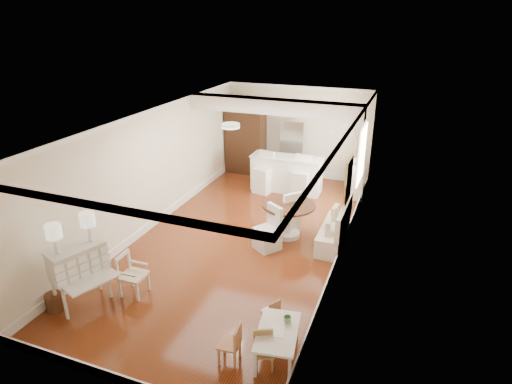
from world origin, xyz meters
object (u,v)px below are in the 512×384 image
Objects in this scene: fridge at (303,152)px; bar_stool_left at (263,173)px; wicker_basket at (55,302)px; breakfast_counter at (286,174)px; gustavian_armchair at (133,275)px; kids_chair_a at (229,343)px; secretary_bureau at (80,276)px; sideboard at (355,179)px; kids_table at (277,344)px; dining_table at (288,220)px; slip_chair_near at (267,228)px; kids_chair_c at (264,351)px; slip_chair_far at (288,210)px; pantry_cabinet at (246,137)px; bar_stool_right at (301,176)px; kids_chair_b at (270,311)px.

bar_stool_left is at bearing -119.37° from fridge.
breakfast_counter is at bearing 72.02° from wicker_basket.
kids_chair_a is (2.30, -0.89, -0.08)m from gustavian_armchair.
secretary_bureau reaches higher than sideboard.
gustavian_armchair is 0.83× the size of kids_table.
fridge is at bearing 79.22° from breakfast_counter.
fridge is (0.79, 1.40, 0.31)m from bar_stool_left.
dining_table is 0.75m from slip_chair_near.
kids_chair_a is at bearing 161.89° from kids_chair_c.
slip_chair_near reaches higher than wicker_basket.
slip_chair_far is at bearing 104.90° from kids_table.
fridge is at bearing 128.91° from slip_chair_near.
fridge is (-0.96, 7.69, 0.58)m from kids_chair_a.
slip_chair_near is (2.39, 2.97, -0.08)m from secretary_bureau.
gustavian_armchair is at bearing -122.73° from dining_table.
gustavian_armchair is 6.94m from fridge.
pantry_cabinet is at bearing 179.10° from fridge.
sideboard reaches higher than gustavian_armchair.
slip_chair_near is at bearing -79.97° from breakfast_counter.
bar_stool_right is (-1.20, 6.37, 0.28)m from kids_chair_c.
wicker_basket is 8.13m from sideboard.
kids_chair_b is 3.42m from slip_chair_far.
bar_stool_left is at bearing -149.16° from breakfast_counter.
kids_chair_c is (0.52, 0.06, -0.03)m from kids_chair_a.
gustavian_armchair is at bearing 61.46° from secretary_bureau.
pantry_cabinet reaches higher than dining_table.
sideboard reaches higher than dining_table.
kids_chair_a is 0.66× the size of sideboard.
secretary_bureau reaches higher than wicker_basket.
wicker_basket is at bearing -107.02° from fridge.
gustavian_armchair is at bearing -116.59° from kids_chair_a.
fridge is (-0.54, 3.36, 0.40)m from slip_chair_far.
pantry_cabinet reaches higher than fridge.
kids_chair_b is at bearing -56.92° from bar_stool_left.
kids_chair_c reaches higher than kids_table.
kids_table is 3.79m from dining_table.
bar_stool_right is at bearing 67.65° from wicker_basket.
bar_stool_left is at bearing 76.03° from wicker_basket.
slip_chair_far reaches higher than gustavian_armchair.
fridge is (1.90, -0.03, -0.25)m from pantry_cabinet.
kids_table is 1.51× the size of kids_chair_a.
wicker_basket is at bearing -93.34° from pantry_cabinet.
wicker_basket is 0.14× the size of pantry_cabinet.
wicker_basket is 0.26× the size of dining_table.
slip_chair_near is at bearing -56.58° from bar_stool_left.
fridge is (-0.66, 3.70, 0.49)m from dining_table.
kids_chair_b is 0.51× the size of sideboard.
secretary_bureau is at bearing 128.81° from gustavian_armchair.
bar_stool_left is (1.56, 6.27, 0.44)m from wicker_basket.
dining_table is at bearing -138.41° from kids_chair_b.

